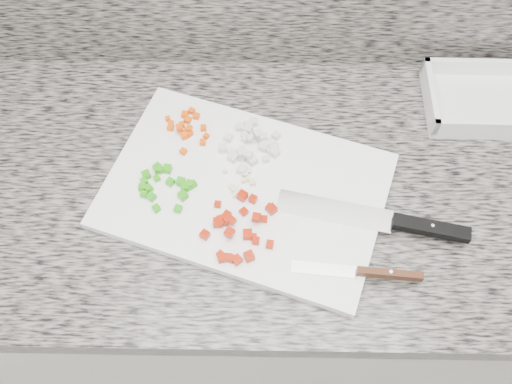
% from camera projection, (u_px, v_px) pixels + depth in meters
% --- Properties ---
extents(cabinet, '(3.92, 0.62, 0.86)m').
position_uv_depth(cabinet, '(285.00, 275.00, 1.47)').
color(cabinet, silver).
rests_on(cabinet, ground).
extents(countertop, '(3.96, 0.64, 0.04)m').
position_uv_depth(countertop, '(295.00, 185.00, 1.08)').
color(countertop, slate).
rests_on(countertop, cabinet).
extents(cutting_board, '(0.58, 0.47, 0.02)m').
position_uv_depth(cutting_board, '(245.00, 190.00, 1.04)').
color(cutting_board, white).
rests_on(cutting_board, countertop).
extents(carrot_pile, '(0.09, 0.11, 0.02)m').
position_uv_depth(carrot_pile, '(187.00, 128.00, 1.09)').
color(carrot_pile, '#EA4E05').
rests_on(carrot_pile, cutting_board).
extents(onion_pile, '(0.12, 0.13, 0.03)m').
position_uv_depth(onion_pile, '(251.00, 145.00, 1.07)').
color(onion_pile, beige).
rests_on(onion_pile, cutting_board).
extents(green_pepper_pile, '(0.11, 0.10, 0.01)m').
position_uv_depth(green_pepper_pile, '(167.00, 184.00, 1.03)').
color(green_pepper_pile, '#289C0E').
rests_on(green_pepper_pile, cutting_board).
extents(red_pepper_pile, '(0.14, 0.14, 0.02)m').
position_uv_depth(red_pepper_pile, '(239.00, 228.00, 0.98)').
color(red_pepper_pile, '#A51802').
rests_on(red_pepper_pile, cutting_board).
extents(garlic_pile, '(0.06, 0.06, 0.01)m').
position_uv_depth(garlic_pile, '(242.00, 184.00, 1.03)').
color(garlic_pile, beige).
rests_on(garlic_pile, cutting_board).
extents(chef_knife, '(0.34, 0.10, 0.02)m').
position_uv_depth(chef_knife, '(397.00, 222.00, 0.99)').
color(chef_knife, silver).
rests_on(chef_knife, cutting_board).
extents(paring_knife, '(0.22, 0.04, 0.02)m').
position_uv_depth(paring_knife, '(373.00, 273.00, 0.94)').
color(paring_knife, silver).
rests_on(paring_knife, cutting_board).
extents(tray, '(0.23, 0.17, 0.05)m').
position_uv_depth(tray, '(484.00, 101.00, 1.14)').
color(tray, white).
rests_on(tray, countertop).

